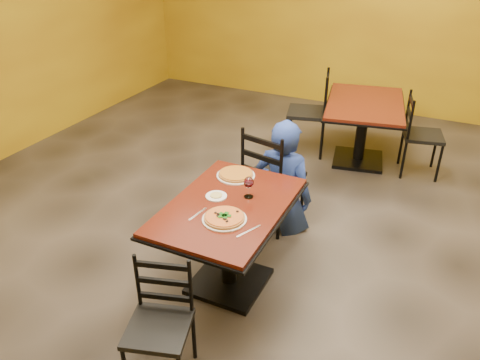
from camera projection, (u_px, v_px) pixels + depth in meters
The scene contains 18 objects.
floor at pixel (254, 249), 4.17m from camera, with size 7.00×8.00×0.01m, color black.
wall_back at pixel (371, 6), 6.60m from camera, with size 7.00×0.01×3.00m, color gold.
table_main at pixel (228, 226), 3.51m from camera, with size 0.83×1.23×0.75m.
table_second at pixel (363, 118), 5.42m from camera, with size 1.08×1.42×0.75m.
chair_main_near at pixel (158, 329), 2.82m from camera, with size 0.37×0.37×0.82m, color black, non-canonical shape.
chair_main_far at pixel (273, 176), 4.31m from camera, with size 0.45×0.45×0.99m, color black, non-canonical shape.
chair_second_left at pixel (307, 113), 5.69m from camera, with size 0.46×0.46×1.02m, color black, non-canonical shape.
chair_second_right at pixel (423, 136), 5.21m from camera, with size 0.41×0.41×0.92m, color black, non-canonical shape.
diner at pixel (284, 175), 4.24m from camera, with size 0.56×0.36×1.07m, color navy.
plate_main at pixel (224, 219), 3.23m from camera, with size 0.31×0.31×0.01m, color white.
pizza_main at pixel (224, 217), 3.22m from camera, with size 0.28×0.28×0.02m, color #9A270B.
plate_far at pixel (236, 175), 3.78m from camera, with size 0.31×0.31×0.01m, color white.
pizza_far at pixel (236, 174), 3.77m from camera, with size 0.28×0.28×0.02m, color #B79023.
side_plate at pixel (216, 196), 3.50m from camera, with size 0.16×0.16×0.01m, color white.
dip at pixel (216, 195), 3.49m from camera, with size 0.09×0.09×0.01m, color tan.
wine_glass at pixel (249, 186), 3.46m from camera, with size 0.08×0.08×0.18m, color white, non-canonical shape.
fork at pixel (198, 214), 3.29m from camera, with size 0.01×0.19×0.00m, color silver.
knife at pixel (249, 231), 3.11m from camera, with size 0.01×0.21×0.00m, color silver.
Camera 1 is at (1.32, -3.08, 2.56)m, focal length 35.14 mm.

